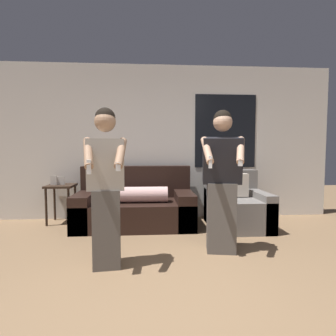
# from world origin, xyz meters

# --- Properties ---
(ground_plane) EXTENTS (14.00, 14.00, 0.00)m
(ground_plane) POSITION_xyz_m (0.00, 0.00, 0.00)
(ground_plane) COLOR #846647
(wall_back) EXTENTS (6.11, 0.07, 2.70)m
(wall_back) POSITION_xyz_m (0.02, 3.03, 1.35)
(wall_back) COLOR silver
(wall_back) RESTS_ON ground_plane
(couch) EXTENTS (1.83, 0.96, 0.94)m
(couch) POSITION_xyz_m (-0.44, 2.53, 0.31)
(couch) COLOR black
(couch) RESTS_ON ground_plane
(armchair) EXTENTS (0.87, 0.94, 0.88)m
(armchair) POSITION_xyz_m (1.15, 2.33, 0.31)
(armchair) COLOR slate
(armchair) RESTS_ON ground_plane
(side_table) EXTENTS (0.43, 0.45, 0.79)m
(side_table) POSITION_xyz_m (-1.68, 2.74, 0.53)
(side_table) COLOR #332319
(side_table) RESTS_ON ground_plane
(person_left) EXTENTS (0.43, 0.49, 1.63)m
(person_left) POSITION_xyz_m (-0.65, 1.01, 0.84)
(person_left) COLOR #56514C
(person_left) RESTS_ON ground_plane
(person_right) EXTENTS (0.50, 0.54, 1.67)m
(person_right) POSITION_xyz_m (0.64, 1.32, 0.84)
(person_right) COLOR #56514C
(person_right) RESTS_ON ground_plane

